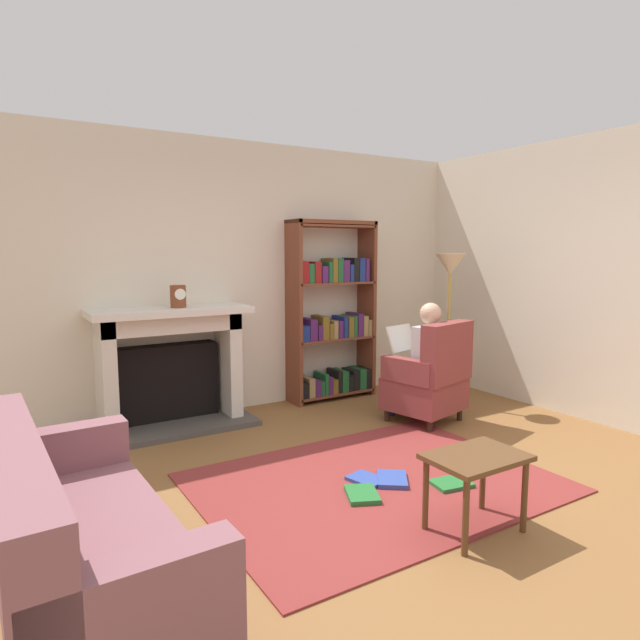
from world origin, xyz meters
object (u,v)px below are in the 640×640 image
(fireplace, at_px, (170,364))
(armchair_reading, at_px, (430,378))
(bookshelf, at_px, (333,316))
(floor_lamp, at_px, (450,277))
(mantel_clock, at_px, (178,296))
(side_table, at_px, (476,467))
(seated_reader, at_px, (420,356))
(sofa_floral, at_px, (76,549))

(fireplace, bearing_deg, armchair_reading, -29.05)
(fireplace, height_order, bookshelf, bookshelf)
(armchair_reading, bearing_deg, fireplace, -42.68)
(fireplace, relative_size, floor_lamp, 0.90)
(mantel_clock, bearing_deg, armchair_reading, -27.70)
(mantel_clock, height_order, armchair_reading, mantel_clock)
(mantel_clock, xyz_separation_m, bookshelf, (1.74, 0.14, -0.30))
(bookshelf, height_order, side_table, bookshelf)
(mantel_clock, height_order, floor_lamp, floor_lamp)
(floor_lamp, bearing_deg, fireplace, 164.01)
(armchair_reading, bearing_deg, side_table, 40.62)
(bookshelf, bearing_deg, seated_reader, -75.45)
(bookshelf, xyz_separation_m, seated_reader, (0.29, -1.10, -0.29))
(armchair_reading, relative_size, sofa_floral, 0.56)
(mantel_clock, relative_size, bookshelf, 0.10)
(bookshelf, bearing_deg, mantel_clock, -175.54)
(sofa_floral, bearing_deg, floor_lamp, -69.05)
(sofa_floral, xyz_separation_m, side_table, (2.06, -0.40, 0.07))
(armchair_reading, bearing_deg, floor_lamp, -160.64)
(side_table, bearing_deg, seated_reader, 56.69)
(bookshelf, distance_m, sofa_floral, 3.87)
(side_table, relative_size, floor_lamp, 0.35)
(fireplace, distance_m, side_table, 2.98)
(sofa_floral, distance_m, floor_lamp, 4.31)
(seated_reader, relative_size, side_table, 2.04)
(fireplace, distance_m, bookshelf, 1.84)
(fireplace, distance_m, sofa_floral, 2.68)
(floor_lamp, bearing_deg, bookshelf, 138.43)
(mantel_clock, xyz_separation_m, floor_lamp, (2.66, -0.68, 0.13))
(bookshelf, relative_size, floor_lamp, 1.22)
(mantel_clock, distance_m, side_table, 2.97)
(fireplace, relative_size, mantel_clock, 7.18)
(mantel_clock, xyz_separation_m, sofa_floral, (-1.19, -2.32, -0.89))
(bookshelf, height_order, armchair_reading, bookshelf)
(armchair_reading, distance_m, floor_lamp, 1.17)
(mantel_clock, height_order, side_table, mantel_clock)
(fireplace, relative_size, sofa_floral, 0.83)
(mantel_clock, bearing_deg, floor_lamp, -14.37)
(sofa_floral, relative_size, floor_lamp, 1.08)
(fireplace, bearing_deg, side_table, -71.54)
(fireplace, distance_m, armchair_reading, 2.43)
(mantel_clock, height_order, sofa_floral, mantel_clock)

